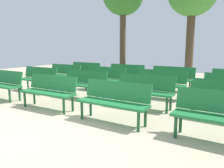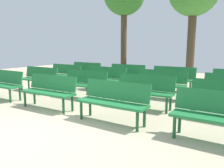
{
  "view_description": "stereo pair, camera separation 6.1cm",
  "coord_description": "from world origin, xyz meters",
  "px_view_note": "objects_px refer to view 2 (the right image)",
  "views": [
    {
      "loc": [
        3.5,
        -2.37,
        1.62
      ],
      "look_at": [
        0.0,
        2.96,
        0.55
      ],
      "focal_mm": 36.05,
      "sensor_mm": 36.0,
      "label": 1
    },
    {
      "loc": [
        3.55,
        -2.34,
        1.62
      ],
      "look_at": [
        0.0,
        2.96,
        0.55
      ],
      "focal_mm": 36.05,
      "sensor_mm": 36.0,
      "label": 2
    }
  ],
  "objects_px": {
    "bench_r0_c1": "(49,89)",
    "bench_r2_c1": "(105,77)",
    "bench_r2_c0": "(64,73)",
    "bench_r2_c2": "(161,82)",
    "bench_r1_c1": "(84,82)",
    "bench_r1_c2": "(144,89)",
    "bench_r0_c3": "(221,114)",
    "bench_r3_c0": "(85,71)",
    "bench_r0_c0": "(3,82)",
    "bench_r3_c1": "(126,73)",
    "bench_r1_c0": "(39,78)",
    "bench_r3_c2": "(173,77)",
    "bench_r0_c2": "(113,99)"
  },
  "relations": [
    {
      "from": "bench_r2_c1",
      "to": "bench_r2_c2",
      "type": "xyz_separation_m",
      "value": [
        2.11,
        0.06,
        0.0
      ]
    },
    {
      "from": "bench_r1_c1",
      "to": "bench_r2_c2",
      "type": "xyz_separation_m",
      "value": [
        1.98,
        1.4,
        0.0
      ]
    },
    {
      "from": "bench_r0_c1",
      "to": "bench_r2_c1",
      "type": "xyz_separation_m",
      "value": [
        -0.16,
        2.74,
        0.0
      ]
    },
    {
      "from": "bench_r0_c1",
      "to": "bench_r3_c0",
      "type": "distance_m",
      "value": 4.65
    },
    {
      "from": "bench_r0_c3",
      "to": "bench_r3_c0",
      "type": "height_order",
      "value": "same"
    },
    {
      "from": "bench_r3_c1",
      "to": "bench_r1_c0",
      "type": "bearing_deg",
      "value": -125.78
    },
    {
      "from": "bench_r0_c1",
      "to": "bench_r3_c1",
      "type": "relative_size",
      "value": 1.01
    },
    {
      "from": "bench_r2_c1",
      "to": "bench_r2_c2",
      "type": "height_order",
      "value": "same"
    },
    {
      "from": "bench_r1_c1",
      "to": "bench_r2_c0",
      "type": "xyz_separation_m",
      "value": [
        -2.2,
        1.31,
        0.0
      ]
    },
    {
      "from": "bench_r0_c0",
      "to": "bench_r2_c2",
      "type": "height_order",
      "value": "same"
    },
    {
      "from": "bench_r3_c0",
      "to": "bench_r0_c1",
      "type": "bearing_deg",
      "value": -61.19
    },
    {
      "from": "bench_r3_c0",
      "to": "bench_r3_c2",
      "type": "relative_size",
      "value": 1.0
    },
    {
      "from": "bench_r1_c2",
      "to": "bench_r2_c2",
      "type": "distance_m",
      "value": 1.38
    },
    {
      "from": "bench_r0_c1",
      "to": "bench_r1_c2",
      "type": "distance_m",
      "value": 2.49
    },
    {
      "from": "bench_r2_c0",
      "to": "bench_r3_c0",
      "type": "xyz_separation_m",
      "value": [
        -0.04,
        1.35,
        0.0
      ]
    },
    {
      "from": "bench_r1_c1",
      "to": "bench_r2_c2",
      "type": "bearing_deg",
      "value": 33.98
    },
    {
      "from": "bench_r2_c1",
      "to": "bench_r2_c2",
      "type": "relative_size",
      "value": 0.99
    },
    {
      "from": "bench_r0_c2",
      "to": "bench_r2_c2",
      "type": "distance_m",
      "value": 2.79
    },
    {
      "from": "bench_r1_c0",
      "to": "bench_r1_c1",
      "type": "distance_m",
      "value": 2.08
    },
    {
      "from": "bench_r0_c3",
      "to": "bench_r3_c1",
      "type": "bearing_deg",
      "value": 135.08
    },
    {
      "from": "bench_r0_c1",
      "to": "bench_r0_c3",
      "type": "distance_m",
      "value": 4.09
    },
    {
      "from": "bench_r2_c1",
      "to": "bench_r0_c0",
      "type": "bearing_deg",
      "value": -125.95
    },
    {
      "from": "bench_r2_c2",
      "to": "bench_r3_c2",
      "type": "bearing_deg",
      "value": 90.86
    },
    {
      "from": "bench_r0_c3",
      "to": "bench_r2_c0",
      "type": "relative_size",
      "value": 1.0
    },
    {
      "from": "bench_r0_c0",
      "to": "bench_r1_c1",
      "type": "xyz_separation_m",
      "value": [
        2.09,
        1.43,
        0.0
      ]
    },
    {
      "from": "bench_r0_c0",
      "to": "bench_r0_c1",
      "type": "relative_size",
      "value": 0.99
    },
    {
      "from": "bench_r2_c2",
      "to": "bench_r3_c0",
      "type": "height_order",
      "value": "same"
    },
    {
      "from": "bench_r3_c0",
      "to": "bench_r2_c0",
      "type": "bearing_deg",
      "value": -88.63
    },
    {
      "from": "bench_r0_c3",
      "to": "bench_r0_c1",
      "type": "bearing_deg",
      "value": -179.3
    },
    {
      "from": "bench_r3_c2",
      "to": "bench_r3_c1",
      "type": "bearing_deg",
      "value": -179.9
    },
    {
      "from": "bench_r0_c2",
      "to": "bench_r2_c2",
      "type": "relative_size",
      "value": 0.99
    },
    {
      "from": "bench_r1_c2",
      "to": "bench_r3_c2",
      "type": "xyz_separation_m",
      "value": [
        -0.16,
        2.76,
        0.0
      ]
    },
    {
      "from": "bench_r0_c3",
      "to": "bench_r1_c0",
      "type": "distance_m",
      "value": 6.31
    },
    {
      "from": "bench_r0_c0",
      "to": "bench_r3_c1",
      "type": "bearing_deg",
      "value": 63.67
    },
    {
      "from": "bench_r2_c2",
      "to": "bench_r3_c0",
      "type": "xyz_separation_m",
      "value": [
        -4.22,
        1.26,
        0.0
      ]
    },
    {
      "from": "bench_r3_c0",
      "to": "bench_r1_c2",
      "type": "bearing_deg",
      "value": -31.84
    },
    {
      "from": "bench_r3_c1",
      "to": "bench_r0_c1",
      "type": "bearing_deg",
      "value": -89.02
    },
    {
      "from": "bench_r2_c0",
      "to": "bench_r2_c2",
      "type": "distance_m",
      "value": 4.18
    },
    {
      "from": "bench_r1_c0",
      "to": "bench_r0_c3",
      "type": "bearing_deg",
      "value": -12.41
    },
    {
      "from": "bench_r3_c2",
      "to": "bench_r0_c3",
      "type": "bearing_deg",
      "value": -62.59
    },
    {
      "from": "bench_r0_c3",
      "to": "bench_r2_c1",
      "type": "height_order",
      "value": "same"
    },
    {
      "from": "bench_r2_c1",
      "to": "bench_r1_c1",
      "type": "bearing_deg",
      "value": -85.19
    },
    {
      "from": "bench_r1_c2",
      "to": "bench_r2_c0",
      "type": "height_order",
      "value": "same"
    },
    {
      "from": "bench_r0_c0",
      "to": "bench_r0_c2",
      "type": "height_order",
      "value": "same"
    },
    {
      "from": "bench_r1_c0",
      "to": "bench_r1_c2",
      "type": "relative_size",
      "value": 0.99
    },
    {
      "from": "bench_r0_c2",
      "to": "bench_r0_c3",
      "type": "distance_m",
      "value": 2.09
    },
    {
      "from": "bench_r0_c2",
      "to": "bench_r3_c2",
      "type": "relative_size",
      "value": 1.0
    },
    {
      "from": "bench_r1_c1",
      "to": "bench_r1_c2",
      "type": "bearing_deg",
      "value": -0.63
    },
    {
      "from": "bench_r0_c3",
      "to": "bench_r2_c0",
      "type": "bearing_deg",
      "value": 156.64
    },
    {
      "from": "bench_r0_c1",
      "to": "bench_r2_c1",
      "type": "distance_m",
      "value": 2.75
    }
  ]
}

